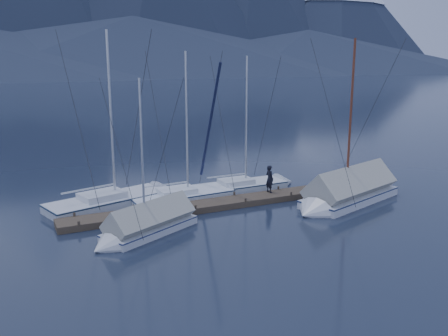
{
  "coord_description": "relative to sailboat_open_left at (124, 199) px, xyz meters",
  "views": [
    {
      "loc": [
        -10.9,
        -21.02,
        7.98
      ],
      "look_at": [
        0.0,
        2.0,
        2.2
      ],
      "focal_mm": 38.0,
      "sensor_mm": 36.0,
      "label": 1
    }
  ],
  "objects": [
    {
      "name": "ground",
      "position": [
        4.89,
        -5.16,
        -0.19
      ],
      "size": [
        1000.0,
        1000.0,
        0.0
      ],
      "primitive_type": "plane",
      "color": "black",
      "rests_on": "ground"
    },
    {
      "name": "dock",
      "position": [
        4.89,
        -3.16,
        -0.08
      ],
      "size": [
        18.0,
        1.5,
        0.54
      ],
      "color": "#382D23",
      "rests_on": "ground"
    },
    {
      "name": "mooring_posts",
      "position": [
        4.39,
        -3.16,
        0.16
      ],
      "size": [
        15.12,
        1.52,
        0.35
      ],
      "color": "#382D23",
      "rests_on": "ground"
    },
    {
      "name": "sailboat_open_left",
      "position": [
        0.0,
        0.0,
        0.0
      ],
      "size": [
        8.29,
        4.38,
        10.55
      ],
      "color": "silver",
      "rests_on": "ground"
    },
    {
      "name": "sailboat_open_mid",
      "position": [
        4.06,
        -0.95,
        -0.02
      ],
      "size": [
        7.19,
        3.04,
        9.36
      ],
      "color": "silver",
      "rests_on": "ground"
    },
    {
      "name": "sailboat_open_right",
      "position": [
        8.17,
        -0.46,
        -0.03
      ],
      "size": [
        6.91,
        2.96,
        9.1
      ],
      "color": "silver",
      "rests_on": "ground"
    },
    {
      "name": "sailboat_covered_near",
      "position": [
        11.32,
        -5.64,
        0.32
      ],
      "size": [
        8.18,
        4.62,
        10.18
      ],
      "color": "silver",
      "rests_on": "ground"
    },
    {
      "name": "sailboat_covered_far",
      "position": [
        -0.48,
        -5.68,
        0.2
      ],
      "size": [
        5.84,
        4.07,
        7.98
      ],
      "color": "silver",
      "rests_on": "ground"
    },
    {
      "name": "person",
      "position": [
        8.05,
        -2.79,
        0.97
      ],
      "size": [
        0.47,
        0.64,
        1.63
      ],
      "primitive_type": "imported",
      "rotation": [
        0.0,
        0.0,
        1.71
      ],
      "color": "black",
      "rests_on": "dock"
    }
  ]
}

